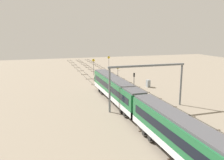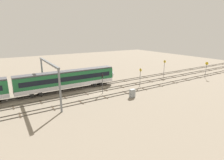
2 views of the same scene
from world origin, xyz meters
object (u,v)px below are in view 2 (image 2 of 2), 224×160
(speed_sign_far_trackside, at_px, (206,67))
(relay_cabinet, at_px, (132,93))
(signal_light_trackside_departure, at_px, (102,81))
(speed_sign_near_foreground, at_px, (140,75))
(speed_sign_mid_trackside, at_px, (164,66))
(overhead_gantry, at_px, (49,72))

(speed_sign_far_trackside, height_order, relay_cabinet, speed_sign_far_trackside)
(signal_light_trackside_departure, xyz_separation_m, relay_cabinet, (4.33, -5.78, -2.15))
(signal_light_trackside_departure, distance_m, relay_cabinet, 7.54)
(speed_sign_near_foreground, distance_m, signal_light_trackside_departure, 11.56)
(speed_sign_mid_trackside, distance_m, signal_light_trackside_departure, 25.20)
(speed_sign_mid_trackside, height_order, signal_light_trackside_departure, speed_sign_mid_trackside)
(overhead_gantry, height_order, speed_sign_far_trackside, overhead_gantry)
(speed_sign_mid_trackside, xyz_separation_m, speed_sign_far_trackside, (9.82, -8.12, -0.13))
(speed_sign_near_foreground, bearing_deg, speed_sign_mid_trackside, 16.07)
(speed_sign_near_foreground, height_order, signal_light_trackside_departure, speed_sign_near_foreground)
(overhead_gantry, xyz_separation_m, relay_cabinet, (15.63, -7.93, -5.09))
(overhead_gantry, relative_size, speed_sign_mid_trackside, 2.77)
(speed_sign_far_trackside, relative_size, relay_cabinet, 2.75)
(overhead_gantry, bearing_deg, speed_sign_far_trackside, -7.86)
(overhead_gantry, distance_m, relay_cabinet, 18.25)
(signal_light_trackside_departure, relative_size, relay_cabinet, 2.55)
(speed_sign_near_foreground, relative_size, signal_light_trackside_departure, 1.01)
(signal_light_trackside_departure, bearing_deg, speed_sign_near_foreground, 0.34)
(speed_sign_near_foreground, distance_m, relay_cabinet, 9.54)
(speed_sign_mid_trackside, relative_size, relay_cabinet, 2.92)
(overhead_gantry, bearing_deg, speed_sign_near_foreground, -5.19)
(speed_sign_mid_trackside, xyz_separation_m, signal_light_trackside_departure, (-24.90, -3.91, -0.40))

